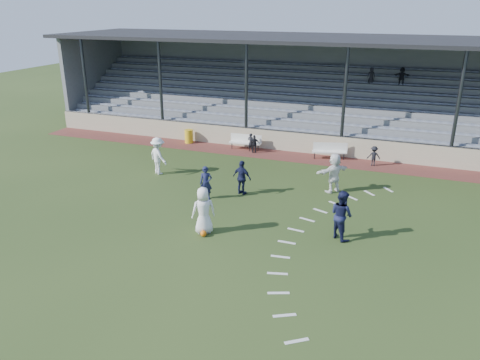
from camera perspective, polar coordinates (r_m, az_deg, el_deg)
name	(u,v)px	position (r m, az deg, el deg)	size (l,w,h in m)	color
ground	(218,231)	(18.99, -2.65, -6.18)	(90.00, 90.00, 0.00)	#2A3C18
cinder_track	(287,156)	(28.23, 5.69, 2.94)	(34.00, 2.00, 0.02)	#582823
retaining_wall	(291,142)	(29.04, 6.28, 4.64)	(34.00, 0.18, 1.20)	tan
bench_left	(246,141)	(29.21, 0.68, 4.83)	(2.02, 0.56, 0.95)	white
bench_right	(330,149)	(27.92, 10.91, 3.69)	(2.04, 0.95, 0.95)	white
trash_bin	(189,136)	(30.85, -6.25, 5.32)	(0.54, 0.54, 0.87)	gold
football	(203,234)	(18.52, -4.48, -6.54)	(0.24, 0.24, 0.24)	orange
player_white_lead	(203,210)	(18.48, -4.48, -3.73)	(0.94, 0.61, 1.92)	white
player_navy_lead	(206,183)	(21.71, -4.18, -0.37)	(0.58, 0.38, 1.59)	#16193C
player_navy_mid	(341,215)	(18.41, 12.26, -4.17)	(0.96, 0.75, 1.97)	#16193C
player_white_wing	(158,156)	(25.24, -9.93, 2.92)	(1.29, 0.74, 2.00)	white
player_navy_wing	(242,178)	(22.20, 0.25, 0.29)	(0.98, 0.41, 1.67)	#16193C
player_white_back	(334,173)	(22.89, 11.40, 0.87)	(1.80, 0.57, 1.94)	white
sub_left_near	(251,142)	(28.84, 1.32, 4.62)	(0.41, 0.27, 1.14)	black
sub_left_far	(254,144)	(28.54, 1.77, 4.41)	(0.65, 0.27, 1.10)	black
sub_right	(374,156)	(27.26, 15.99, 2.84)	(0.73, 0.42, 1.13)	black
grandstand	(310,102)	(33.13, 8.47, 9.40)	(34.60, 9.00, 6.61)	slate
penalty_arc	(320,248)	(17.95, 9.68, -8.17)	(3.89, 14.63, 0.01)	silver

